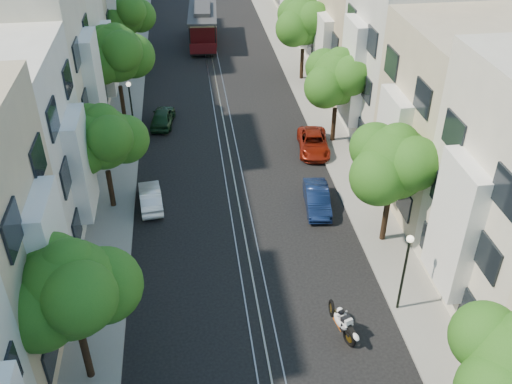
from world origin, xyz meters
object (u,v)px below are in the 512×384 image
object	(u,v)px
tree_e_b	(395,164)
parked_car_w_mid	(150,197)
lamp_west	(131,102)
tree_e_d	(305,22)
parked_car_e_mid	(317,199)
tree_w_b	(104,140)
tree_e_c	(338,79)
cable_car	(203,24)
tree_w_a	(72,291)
lamp_east	(406,262)
parked_car_e_far	(313,143)
tree_w_d	(127,14)
parked_car_w_far	(163,117)
tree_w_c	(117,55)
sportbike_rider	(342,322)

from	to	relation	value
tree_e_b	parked_car_w_mid	size ratio (longest dim) A/B	1.93
lamp_west	tree_e_d	bearing A→B (deg)	33.50
tree_e_d	parked_car_e_mid	xyz separation A→B (m)	(-2.86, -18.59, -4.25)
tree_e_b	tree_w_b	size ratio (longest dim) A/B	1.07
tree_e_c	cable_car	distance (m)	22.69
cable_car	tree_e_b	bearing A→B (deg)	-72.80
tree_e_b	cable_car	size ratio (longest dim) A/B	0.77
tree_w_a	lamp_east	world-z (taller)	tree_w_a
cable_car	parked_car_e_far	xyz separation A→B (m)	(6.10, -22.23, -1.35)
tree_e_c	tree_e_b	bearing A→B (deg)	-90.00
tree_e_b	tree_e_c	xyz separation A→B (m)	(-0.00, 11.00, -0.13)
parked_car_e_mid	tree_e_c	bearing A→B (deg)	75.14
tree_w_d	tree_w_b	bearing A→B (deg)	-90.00
tree_w_d	parked_car_w_mid	world-z (taller)	tree_w_d
cable_car	parked_car_e_far	bearing A→B (deg)	-71.03
tree_e_b	parked_car_w_mid	distance (m)	13.87
tree_e_b	tree_e_c	distance (m)	11.00
tree_w_a	tree_w_b	world-z (taller)	tree_w_a
tree_e_b	parked_car_w_far	bearing A→B (deg)	127.73
parked_car_e_mid	parked_car_w_far	bearing A→B (deg)	132.85
lamp_west	parked_car_w_mid	bearing A→B (deg)	-81.29
tree_w_d	lamp_west	bearing A→B (deg)	-86.56
tree_e_d	tree_w_b	distance (m)	22.28
tree_w_b	tree_w_c	distance (m)	11.02
tree_w_b	cable_car	size ratio (longest dim) A/B	0.73
tree_w_b	sportbike_rider	world-z (taller)	tree_w_b
tree_w_d	lamp_east	distance (m)	34.73
tree_w_c	cable_car	size ratio (longest dim) A/B	0.82
sportbike_rider	parked_car_e_far	xyz separation A→B (m)	(2.24, 16.04, -0.22)
sportbike_rider	cable_car	bearing A→B (deg)	74.04
tree_w_a	tree_w_c	size ratio (longest dim) A/B	0.94
tree_e_b	lamp_east	bearing A→B (deg)	-100.93
tree_w_b	parked_car_e_far	bearing A→B (deg)	21.12
tree_w_c	parked_car_e_mid	size ratio (longest dim) A/B	1.90
tree_w_a	lamp_west	bearing A→B (deg)	87.60
tree_e_c	tree_e_d	distance (m)	11.00
parked_car_w_far	tree_e_d	bearing A→B (deg)	-141.54
tree_w_b	tree_w_c	xyz separation A→B (m)	(0.00, 11.00, 0.67)
tree_w_d	cable_car	bearing A→B (deg)	37.80
lamp_west	parked_car_w_mid	world-z (taller)	lamp_west
tree_w_c	tree_w_d	world-z (taller)	tree_w_c
lamp_west	parked_car_e_mid	size ratio (longest dim) A/B	1.11
parked_car_e_far	tree_e_c	bearing A→B (deg)	40.17
tree_e_d	tree_w_d	distance (m)	15.25
tree_w_c	cable_car	distance (m)	17.74
tree_e_c	lamp_east	world-z (taller)	tree_e_c
tree_e_b	sportbike_rider	bearing A→B (deg)	-122.51
sportbike_rider	tree_e_b	bearing A→B (deg)	35.77
lamp_east	cable_car	size ratio (longest dim) A/B	0.48
parked_car_e_mid	parked_car_e_far	world-z (taller)	parked_car_e_mid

